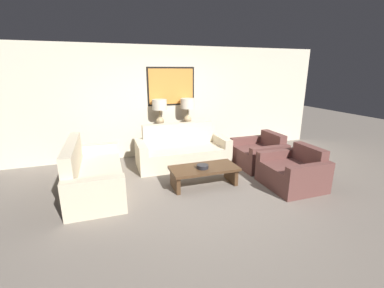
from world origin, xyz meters
The scene contains 11 objects.
ground_plane centered at (0.00, 0.00, 0.00)m, with size 20.00×20.00×0.00m, color slate.
back_wall centered at (0.00, 2.36, 1.33)m, with size 8.19×0.12×2.65m.
console_table centered at (0.00, 2.10, 0.39)m, with size 1.20×0.37×0.78m.
table_lamp_left centered at (-0.35, 2.10, 1.21)m, with size 0.35×0.35×0.64m.
table_lamp_right centered at (0.35, 2.10, 1.21)m, with size 0.35×0.35×0.64m.
couch_by_back_wall centered at (0.00, 1.41, 0.29)m, with size 2.04×0.88×0.90m.
couch_by_side centered at (-1.89, 0.64, 0.29)m, with size 0.88×2.04×0.90m.
coffee_table centered at (0.05, 0.19, 0.27)m, with size 1.24×0.59×0.36m.
decorative_bowl centered at (0.01, 0.14, 0.39)m, with size 0.22×0.22×0.07m.
armchair_near_back_wall centered at (1.60, 0.74, 0.27)m, with size 0.91×0.99×0.74m.
armchair_near_camera centered at (1.60, -0.37, 0.27)m, with size 0.91×0.99×0.74m.
Camera 1 is at (-1.58, -3.93, 2.08)m, focal length 24.00 mm.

